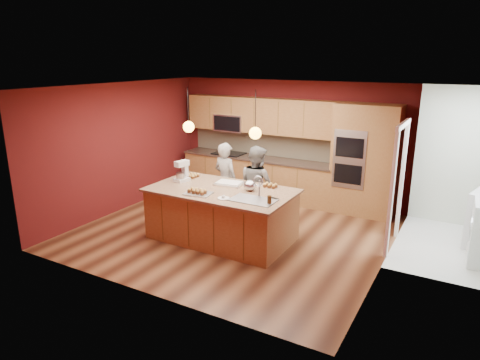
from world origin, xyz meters
The scene contains 24 objects.
floor centered at (0.00, 0.00, 0.00)m, with size 5.50×5.50×0.00m, color #412214.
ceiling centered at (0.00, 0.00, 2.70)m, with size 5.50×5.50×0.00m, color silver.
wall_back centered at (0.00, 2.50, 1.35)m, with size 5.50×5.50×0.00m, color #561415.
wall_front centered at (0.00, -2.50, 1.35)m, with size 5.50×5.50×0.00m, color #561415.
wall_left centered at (-2.75, 0.00, 1.35)m, with size 5.00×5.00×0.00m, color #561415.
wall_right centered at (2.75, 0.00, 1.35)m, with size 5.00×5.00×0.00m, color #561415.
cabinet_run centered at (-0.68, 2.25, 0.98)m, with size 3.74×0.64×2.30m.
oven_column centered at (1.85, 2.19, 1.15)m, with size 1.30×0.62×2.30m.
doorway_trim centered at (2.73, 0.80, 1.05)m, with size 0.08×1.11×2.20m, color white, non-canonical shape.
pendant_left centered at (-0.69, -0.38, 2.00)m, with size 0.20×0.20×0.80m.
pendant_right centered at (0.64, -0.38, 2.00)m, with size 0.20×0.20×0.80m.
island centered at (-0.01, -0.38, 0.48)m, with size 2.56×1.43×1.32m.
person_left centered at (-0.52, 0.59, 0.78)m, with size 0.57×0.37×1.56m, color black.
person_right centered at (0.19, 0.59, 0.79)m, with size 0.76×0.60×1.57m, color slate.
stand_mixer centered at (-0.94, -0.30, 1.11)m, with size 0.26×0.32×0.39m.
sheet_cake centered at (-0.06, -0.06, 0.96)m, with size 0.54×0.43×0.05m.
cooling_rack centered at (-0.22, -0.81, 0.95)m, with size 0.45×0.32×0.02m, color #B8BBC0.
mixing_bowl centered at (0.45, -0.20, 1.03)m, with size 0.23×0.23×0.20m, color #B5B8BC.
plate centered at (0.28, -0.80, 0.95)m, with size 0.20×0.20×0.01m, color silver.
tumbler centered at (1.05, -0.67, 1.01)m, with size 0.07×0.07×0.14m, color #351F0D.
phone centered at (1.01, -0.40, 0.95)m, with size 0.14×0.07×0.01m, color black.
cupcakes_left centered at (-0.93, 0.01, 0.98)m, with size 0.24×0.24×0.07m, color tan, non-canonical shape.
cupcakes_rack centered at (-0.24, -0.82, 1.00)m, with size 0.35×0.17×0.08m, color tan, non-canonical shape.
cupcakes_right centered at (0.68, 0.15, 0.98)m, with size 0.26×0.17×0.08m, color tan, non-canonical shape.
Camera 1 is at (3.80, -6.50, 3.19)m, focal length 32.00 mm.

